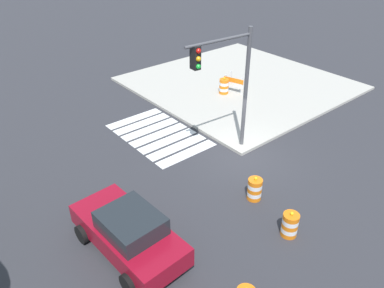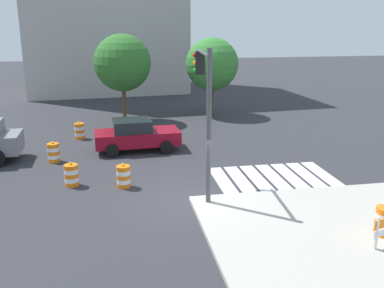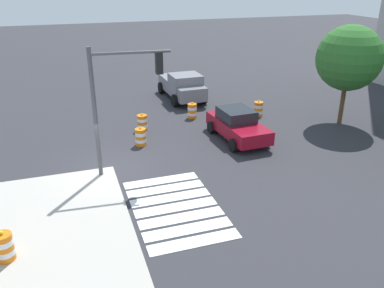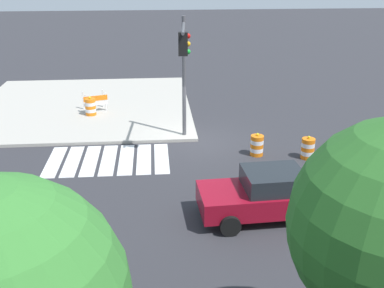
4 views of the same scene
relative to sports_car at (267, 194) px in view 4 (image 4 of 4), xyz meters
The scene contains 10 objects.
ground_plane 7.11m from the sports_car, 77.11° to the right, with size 120.00×120.00×0.00m, color #2D2D33.
sidewalk_corner 14.96m from the sports_car, 59.55° to the right, with size 12.00×12.00×0.15m, color #ADA89E.
crosswalk_stripes 7.59m from the sports_car, 42.36° to the right, with size 5.10×3.20×0.02m.
sports_car is the anchor object (origin of this frame).
traffic_barrel_near_corner 5.42m from the sports_car, 122.23° to the right, with size 0.56×0.56×1.02m.
traffic_barrel_median_near 5.17m from the sports_car, 98.92° to the right, with size 0.56×0.56×1.02m.
traffic_barrel_median_far 4.18m from the sports_car, 163.04° to the right, with size 0.56×0.56×1.02m.
traffic_barrel_on_sidewalk 12.93m from the sports_car, 57.45° to the right, with size 0.56×0.56×1.02m.
construction_barricade 13.46m from the sports_car, 59.73° to the right, with size 1.41×1.11×1.00m.
traffic_light_pole 7.41m from the sports_car, 70.48° to the right, with size 0.49×3.29×5.50m.
Camera 4 is at (1.98, 20.04, 7.95)m, focal length 43.40 mm.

